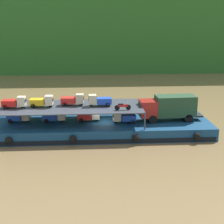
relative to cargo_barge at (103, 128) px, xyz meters
The scene contains 14 objects.
ground_plane 0.75m from the cargo_barge, 90.00° to the left, with size 400.00×400.00×0.00m, color brown.
hillside_far_bank 62.29m from the cargo_barge, 90.00° to the left, with size 125.23×32.36×32.01m.
cargo_barge is the anchor object (origin of this frame).
covered_lorry 8.45m from the cargo_barge, ahead, with size 7.93×2.59×3.10m.
cargo_rack 4.65m from the cargo_barge, behind, with size 16.94×7.02×2.00m.
mini_truck_lower_stern 10.25m from the cargo_barge, behind, with size 2.78×1.27×1.38m.
mini_truck_lower_aft 6.02m from the cargo_barge, behind, with size 2.76×1.23×1.38m.
mini_truck_lower_mid 2.26m from the cargo_barge, 167.54° to the left, with size 2.77×1.25×1.38m.
mini_truck_lower_fore 2.94m from the cargo_barge, 12.19° to the right, with size 2.79×1.28×1.38m.
mini_truck_upper_stern 10.91m from the cargo_barge, behind, with size 2.78×1.27×1.38m.
mini_truck_upper_mid 7.97m from the cargo_barge, behind, with size 2.79×1.29×1.38m.
mini_truck_upper_fore 4.99m from the cargo_barge, behind, with size 2.79×1.29×1.38m.
mini_truck_upper_bow 3.46m from the cargo_barge, behind, with size 2.77×1.25×1.38m.
motorcycle_upper_port 4.38m from the cargo_barge, 43.38° to the right, with size 1.90×0.55×0.87m.
Camera 1 is at (-1.60, -40.57, 13.91)m, focal length 55.88 mm.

